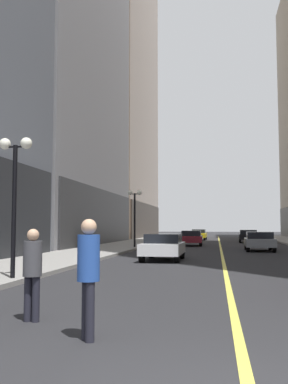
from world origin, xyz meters
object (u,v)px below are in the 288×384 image
(car_black, at_px, (248,236))
(street_lamp_left_far, at_px, (135,206))
(pedestrian_with_orange_bag, at_px, (32,267))
(pedestrian_in_blue_hoodie, at_px, (88,269))
(car_white, at_px, (163,246))
(car_grey, at_px, (259,241))
(car_maroon, at_px, (191,237))
(street_lamp_left_near, at_px, (15,176))
(car_yellow, at_px, (199,234))

(car_black, height_order, street_lamp_left_far, street_lamp_left_far)
(pedestrian_with_orange_bag, bearing_deg, pedestrian_in_blue_hoodie, -38.71)
(car_white, xyz_separation_m, pedestrian_in_blue_hoodie, (0.74, -15.58, 0.35))
(car_grey, height_order, street_lamp_left_far, street_lamp_left_far)
(car_maroon, bearing_deg, pedestrian_in_blue_hoodie, -89.53)
(car_grey, distance_m, pedestrian_with_orange_bag, 24.49)
(pedestrian_in_blue_hoodie, distance_m, street_lamp_left_near, 7.69)
(car_white, bearing_deg, car_maroon, 88.40)
(car_white, bearing_deg, pedestrian_in_blue_hoodie, -87.28)
(car_black, distance_m, pedestrian_with_orange_bag, 40.93)
(car_maroon, distance_m, pedestrian_in_blue_hoodie, 32.43)
(car_yellow, xyz_separation_m, pedestrian_with_orange_bag, (-1.13, -47.76, 0.24))
(car_grey, distance_m, pedestrian_in_blue_hoodie, 25.26)
(pedestrian_in_blue_hoodie, bearing_deg, car_black, 82.81)
(street_lamp_left_near, distance_m, street_lamp_left_far, 19.99)
(car_grey, xyz_separation_m, pedestrian_with_orange_bag, (-6.21, -23.69, 0.24))
(pedestrian_in_blue_hoodie, relative_size, street_lamp_left_far, 0.41)
(pedestrian_in_blue_hoodie, bearing_deg, car_grey, 78.97)
(car_grey, relative_size, car_yellow, 0.88)
(car_white, xyz_separation_m, pedestrian_with_orange_bag, (-0.64, -14.48, 0.24))
(street_lamp_left_far, bearing_deg, car_yellow, 80.21)
(pedestrian_in_blue_hoodie, height_order, street_lamp_left_far, street_lamp_left_far)
(street_lamp_left_near, relative_size, street_lamp_left_far, 1.00)
(car_yellow, distance_m, pedestrian_with_orange_bag, 47.77)
(pedestrian_in_blue_hoodie, distance_m, street_lamp_left_far, 26.48)
(car_maroon, relative_size, car_black, 0.89)
(car_grey, bearing_deg, car_maroon, 123.76)
(car_maroon, height_order, car_black, same)
(car_white, relative_size, car_yellow, 0.87)
(pedestrian_in_blue_hoodie, bearing_deg, pedestrian_with_orange_bag, 141.29)
(car_maroon, relative_size, street_lamp_left_far, 0.94)
(pedestrian_with_orange_bag, bearing_deg, car_white, 87.49)
(car_yellow, relative_size, street_lamp_left_near, 1.08)
(car_black, bearing_deg, pedestrian_with_orange_bag, -99.30)
(car_black, bearing_deg, pedestrian_in_blue_hoodie, -97.19)
(car_maroon, relative_size, car_yellow, 0.87)
(car_white, xyz_separation_m, car_maroon, (0.47, 16.84, -0.00))
(car_black, height_order, street_lamp_left_near, street_lamp_left_near)
(street_lamp_left_near, bearing_deg, car_yellow, 84.75)
(car_white, distance_m, car_black, 26.59)
(street_lamp_left_far, bearing_deg, car_black, 58.61)
(car_maroon, distance_m, street_lamp_left_near, 26.76)
(car_white, height_order, street_lamp_left_far, street_lamp_left_far)
(car_grey, relative_size, street_lamp_left_near, 0.95)
(car_yellow, relative_size, pedestrian_in_blue_hoodie, 2.63)
(pedestrian_in_blue_hoodie, bearing_deg, street_lamp_left_far, 99.11)
(car_grey, height_order, car_maroon, same)
(car_black, bearing_deg, street_lamp_left_far, -121.39)
(pedestrian_with_orange_bag, bearing_deg, car_grey, 75.32)
(car_yellow, bearing_deg, pedestrian_with_orange_bag, -91.36)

